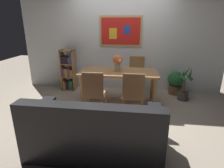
# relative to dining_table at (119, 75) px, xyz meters

# --- Properties ---
(ground_plane) EXTENTS (12.00, 12.00, 0.00)m
(ground_plane) POSITION_rel_dining_table_xyz_m (-0.05, -0.36, -0.64)
(ground_plane) COLOR tan
(wall_back_with_painting) EXTENTS (5.20, 0.14, 2.60)m
(wall_back_with_painting) POSITION_rel_dining_table_xyz_m (-0.05, 0.95, 0.67)
(wall_back_with_painting) COLOR silver
(wall_back_with_painting) RESTS_ON ground_plane
(dining_table) EXTENTS (1.68, 0.81, 0.73)m
(dining_table) POSITION_rel_dining_table_xyz_m (0.00, 0.00, 0.00)
(dining_table) COLOR #9E7042
(dining_table) RESTS_ON ground_plane
(dining_chair_near_right) EXTENTS (0.40, 0.41, 0.91)m
(dining_chair_near_right) POSITION_rel_dining_table_xyz_m (0.34, -0.74, -0.10)
(dining_chair_near_right) COLOR #9E7042
(dining_chair_near_right) RESTS_ON ground_plane
(dining_chair_far_right) EXTENTS (0.40, 0.41, 0.91)m
(dining_chair_far_right) POSITION_rel_dining_table_xyz_m (0.38, 0.79, -0.10)
(dining_chair_far_right) COLOR #9E7042
(dining_chair_far_right) RESTS_ON ground_plane
(dining_chair_near_left) EXTENTS (0.40, 0.41, 0.91)m
(dining_chair_near_left) POSITION_rel_dining_table_xyz_m (-0.38, -0.76, -0.10)
(dining_chair_near_left) COLOR #9E7042
(dining_chair_near_left) RESTS_ON ground_plane
(leather_couch) EXTENTS (1.80, 0.84, 0.84)m
(leather_couch) POSITION_rel_dining_table_xyz_m (-0.15, -1.78, -0.33)
(leather_couch) COLOR black
(leather_couch) RESTS_ON ground_plane
(bookshelf) EXTENTS (0.36, 0.28, 1.07)m
(bookshelf) POSITION_rel_dining_table_xyz_m (-1.42, 0.68, -0.14)
(bookshelf) COLOR #9E7042
(bookshelf) RESTS_ON ground_plane
(potted_ivy) EXTENTS (0.38, 0.38, 0.58)m
(potted_ivy) POSITION_rel_dining_table_xyz_m (1.36, 0.72, -0.33)
(potted_ivy) COLOR brown
(potted_ivy) RESTS_ON ground_plane
(potted_palm) EXTENTS (0.35, 0.35, 0.81)m
(potted_palm) POSITION_rel_dining_table_xyz_m (1.50, 0.34, -0.33)
(potted_palm) COLOR #4C4742
(potted_palm) RESTS_ON ground_plane
(flower_vase) EXTENTS (0.23, 0.22, 0.35)m
(flower_vase) POSITION_rel_dining_table_xyz_m (-0.03, 0.02, 0.31)
(flower_vase) COLOR tan
(flower_vase) RESTS_ON dining_table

